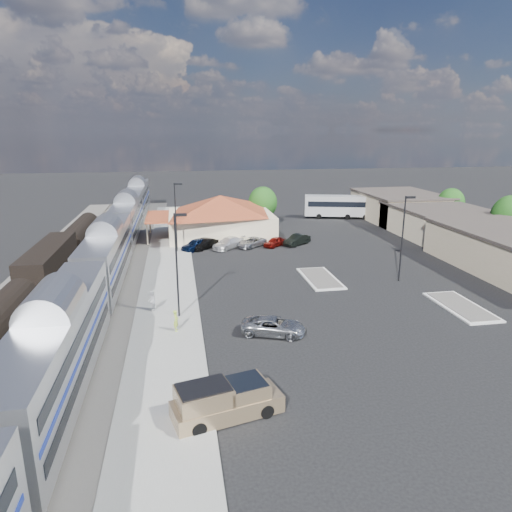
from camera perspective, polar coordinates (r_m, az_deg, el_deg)
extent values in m
plane|color=black|center=(46.47, 4.06, -3.92)|extent=(280.00, 280.00, 0.00)
cube|color=#4C4944|center=(53.79, -20.45, -2.11)|extent=(16.00, 100.00, 0.12)
cube|color=gray|center=(50.89, -10.85, -2.32)|extent=(5.50, 92.00, 0.18)
cube|color=silver|center=(29.50, -23.56, -10.65)|extent=(3.00, 20.00, 5.00)
cube|color=black|center=(30.75, -22.99, -15.27)|extent=(2.20, 16.00, 0.60)
cube|color=silver|center=(48.93, -18.08, 0.07)|extent=(3.00, 20.00, 5.00)
cube|color=black|center=(49.70, -17.82, -2.99)|extent=(2.20, 16.00, 0.60)
cube|color=silver|center=(69.29, -15.78, 4.61)|extent=(3.00, 20.00, 5.00)
cube|color=black|center=(69.83, -15.62, 2.40)|extent=(2.20, 16.00, 0.60)
cube|color=silver|center=(89.94, -14.52, 7.08)|extent=(3.00, 20.00, 5.00)
cube|color=black|center=(90.36, -14.40, 5.36)|extent=(2.20, 16.00, 0.60)
cube|color=black|center=(51.48, -24.44, -0.81)|extent=(2.80, 14.00, 3.60)
cube|color=black|center=(52.00, -24.21, -2.82)|extent=(2.20, 12.00, 0.60)
cylinder|color=black|center=(66.66, -21.16, 2.90)|extent=(2.80, 14.00, 2.80)
cube|color=black|center=(67.04, -21.02, 1.40)|extent=(2.20, 12.00, 0.60)
cube|color=beige|center=(68.18, -4.44, 3.91)|extent=(15.00, 12.00, 3.60)
pyramid|color=maroon|center=(67.63, -4.49, 6.49)|extent=(15.30, 12.24, 2.60)
cube|color=maroon|center=(67.67, -12.18, 4.82)|extent=(3.20, 9.60, 0.25)
cube|color=#C6B28C|center=(73.09, 22.39, 3.73)|extent=(12.00, 18.00, 4.00)
cube|color=#3F3833|center=(72.72, 22.57, 5.38)|extent=(12.40, 18.40, 0.30)
cube|color=#C6B28C|center=(85.00, 17.47, 5.85)|extent=(12.00, 16.00, 4.50)
cube|color=#3F3833|center=(84.67, 17.60, 7.45)|extent=(12.40, 16.40, 0.30)
cube|color=silver|center=(49.33, 8.03, -2.79)|extent=(3.30, 7.50, 0.15)
cube|color=#4C4944|center=(49.30, 8.03, -2.69)|extent=(2.70, 6.90, 0.10)
cube|color=silver|center=(45.14, 24.25, -5.81)|extent=(3.30, 7.50, 0.15)
cube|color=#4C4944|center=(45.11, 24.26, -5.71)|extent=(2.70, 6.90, 0.10)
cylinder|color=black|center=(38.11, -9.87, -1.38)|extent=(0.16, 0.16, 9.00)
cube|color=black|center=(37.10, -9.40, 5.10)|extent=(1.00, 0.25, 0.22)
cylinder|color=black|center=(59.53, -9.99, 4.68)|extent=(0.16, 0.16, 9.00)
cube|color=black|center=(58.89, -9.70, 8.86)|extent=(1.00, 0.25, 0.22)
cylinder|color=black|center=(49.43, 17.80, 1.98)|extent=(0.16, 0.16, 9.00)
cube|color=black|center=(48.89, 18.75, 6.96)|extent=(1.00, 0.25, 0.22)
cylinder|color=#382314|center=(71.88, 28.91, 2.31)|extent=(0.30, 0.30, 2.86)
ellipsoid|color=#1B4814|center=(71.39, 29.20, 4.50)|extent=(4.94, 4.94, 5.46)
cylinder|color=#382314|center=(83.03, 22.98, 4.44)|extent=(0.30, 0.30, 2.55)
ellipsoid|color=#1B4814|center=(82.65, 23.17, 6.13)|extent=(4.41, 4.41, 4.87)
cylinder|color=#382314|center=(75.13, 0.84, 4.69)|extent=(0.30, 0.30, 2.73)
ellipsoid|color=#1B4814|center=(74.68, 0.85, 6.70)|extent=(4.71, 4.71, 5.21)
cube|color=tan|center=(26.64, -3.60, -18.27)|extent=(6.42, 3.61, 0.99)
cube|color=tan|center=(26.22, -3.63, -16.87)|extent=(2.74, 2.59, 1.05)
cube|color=tan|center=(26.16, -3.63, -16.67)|extent=(3.33, 2.74, 1.21)
cylinder|color=black|center=(26.61, 1.34, -18.83)|extent=(0.85, 0.49, 0.79)
cylinder|color=black|center=(28.13, -0.46, -16.75)|extent=(0.85, 0.49, 0.79)
cylinder|color=black|center=(25.50, -7.13, -20.68)|extent=(0.85, 0.49, 0.79)
cylinder|color=black|center=(27.07, -8.42, -18.35)|extent=(0.85, 0.49, 0.79)
imported|color=#9FA2A7|center=(35.84, 2.23, -8.75)|extent=(5.50, 3.87, 1.39)
cube|color=silver|center=(83.95, 10.48, 6.20)|extent=(12.93, 5.89, 3.58)
cube|color=black|center=(83.89, 10.49, 6.49)|extent=(11.96, 5.67, 0.95)
cylinder|color=black|center=(83.59, 13.52, 4.75)|extent=(1.00, 0.55, 0.95)
cylinder|color=black|center=(85.99, 13.29, 5.05)|extent=(1.00, 0.55, 0.95)
cylinder|color=black|center=(82.76, 7.87, 4.93)|extent=(1.00, 0.55, 0.95)
cylinder|color=black|center=(85.19, 7.79, 5.23)|extent=(1.00, 0.55, 0.95)
imported|color=#B5D642|center=(36.48, -9.97, -7.94)|extent=(0.45, 0.65, 1.73)
imported|color=silver|center=(40.80, -12.95, -5.50)|extent=(0.78, 0.95, 1.78)
imported|color=#0C1A3C|center=(61.07, -7.49, 1.45)|extent=(4.47, 4.22, 1.50)
imported|color=black|center=(61.43, -6.48, 1.52)|extent=(4.09, 3.96, 1.39)
imported|color=silver|center=(61.38, -3.48, 1.62)|extent=(5.19, 5.03, 1.49)
imported|color=gray|center=(62.11, -0.58, 1.73)|extent=(4.94, 4.67, 1.30)
imported|color=maroon|center=(62.41, 2.37, 1.77)|extent=(3.83, 3.60, 1.28)
imported|color=black|center=(63.41, 5.14, 2.03)|extent=(4.46, 3.93, 1.46)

